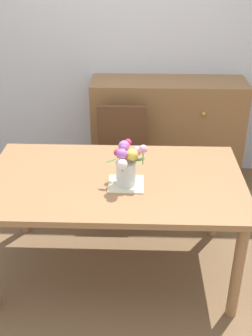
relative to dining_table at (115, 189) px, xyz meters
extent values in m
plane|color=brown|center=(0.00, 0.00, -0.67)|extent=(12.00, 12.00, 0.00)
cube|color=silver|center=(0.00, 1.60, 0.73)|extent=(7.00, 0.10, 2.80)
cube|color=#9E7047|center=(0.00, 0.00, 0.06)|extent=(1.69, 0.99, 0.04)
cylinder|color=#9E7047|center=(0.76, -0.42, -0.31)|extent=(0.07, 0.07, 0.71)
cylinder|color=#9E7047|center=(-0.76, 0.42, -0.31)|extent=(0.07, 0.07, 0.71)
cylinder|color=#9E7047|center=(0.76, 0.42, -0.31)|extent=(0.07, 0.07, 0.71)
cube|color=brown|center=(0.01, 0.76, -0.21)|extent=(0.42, 0.42, 0.04)
cylinder|color=brown|center=(0.19, 0.58, -0.45)|extent=(0.04, 0.04, 0.44)
cylinder|color=brown|center=(-0.17, 0.58, -0.45)|extent=(0.04, 0.04, 0.44)
cylinder|color=brown|center=(0.19, 0.94, -0.45)|extent=(0.04, 0.04, 0.44)
cylinder|color=brown|center=(-0.17, 0.94, -0.45)|extent=(0.04, 0.04, 0.44)
cube|color=brown|center=(0.01, 0.95, 0.02)|extent=(0.42, 0.04, 0.42)
cube|color=olive|center=(0.42, 1.33, -0.17)|extent=(1.40, 0.44, 1.00)
sphere|color=#B7933D|center=(0.12, 1.10, 0.11)|extent=(0.04, 0.04, 0.04)
sphere|color=#B7933D|center=(0.72, 1.10, 0.11)|extent=(0.04, 0.04, 0.04)
sphere|color=#B7933D|center=(0.12, 1.10, -0.29)|extent=(0.04, 0.04, 0.04)
sphere|color=#B7933D|center=(0.72, 1.10, -0.29)|extent=(0.04, 0.04, 0.04)
cube|color=beige|center=(0.08, -0.08, 0.09)|extent=(0.22, 0.22, 0.01)
cylinder|color=silver|center=(0.08, -0.08, 0.17)|extent=(0.13, 0.13, 0.15)
sphere|color=#EA9EBC|center=(0.15, -0.04, 0.30)|extent=(0.06, 0.06, 0.06)
cylinder|color=#478438|center=(0.15, -0.04, 0.27)|extent=(0.01, 0.01, 0.07)
sphere|color=#D12D66|center=(0.09, 0.03, 0.33)|extent=(0.04, 0.04, 0.04)
cylinder|color=#478438|center=(0.09, 0.03, 0.28)|extent=(0.01, 0.01, 0.10)
sphere|color=#E55B4C|center=(0.06, -0.10, 0.28)|extent=(0.05, 0.05, 0.05)
cylinder|color=#478438|center=(0.06, -0.10, 0.25)|extent=(0.01, 0.01, 0.04)
sphere|color=white|center=(0.06, -0.17, 0.28)|extent=(0.06, 0.06, 0.06)
cylinder|color=#478438|center=(0.06, -0.17, 0.26)|extent=(0.01, 0.01, 0.05)
sphere|color=#B266C6|center=(0.05, -0.11, 0.32)|extent=(0.07, 0.07, 0.07)
cylinder|color=#478438|center=(0.05, -0.11, 0.28)|extent=(0.01, 0.01, 0.09)
sphere|color=#D12D66|center=(0.02, 0.00, 0.27)|extent=(0.05, 0.05, 0.05)
cylinder|color=#478438|center=(0.02, 0.00, 0.25)|extent=(0.01, 0.01, 0.04)
sphere|color=#E55B4C|center=(0.12, -0.03, 0.28)|extent=(0.06, 0.06, 0.06)
cylinder|color=#478438|center=(0.12, -0.03, 0.26)|extent=(0.01, 0.01, 0.05)
sphere|color=#B266C6|center=(0.06, -0.03, 0.33)|extent=(0.07, 0.07, 0.07)
cylinder|color=#478438|center=(0.06, -0.03, 0.28)|extent=(0.01, 0.01, 0.10)
sphere|color=#EFD14C|center=(0.12, -0.09, 0.30)|extent=(0.07, 0.07, 0.07)
cylinder|color=#478438|center=(0.12, -0.09, 0.27)|extent=(0.01, 0.01, 0.07)
sphere|color=#B266C6|center=(0.06, -0.05, 0.33)|extent=(0.05, 0.05, 0.05)
cylinder|color=#478438|center=(0.06, -0.05, 0.28)|extent=(0.01, 0.01, 0.10)
sphere|color=#EA9EBC|center=(0.18, -0.08, 0.34)|extent=(0.05, 0.05, 0.05)
cylinder|color=#478438|center=(0.18, -0.08, 0.28)|extent=(0.01, 0.01, 0.11)
ellipsoid|color=#478438|center=(0.08, -0.16, 0.26)|extent=(0.03, 0.07, 0.03)
ellipsoid|color=#478438|center=(0.16, -0.11, 0.28)|extent=(0.07, 0.05, 0.04)
ellipsoid|color=#478438|center=(0.08, -0.03, 0.28)|extent=(0.03, 0.07, 0.02)
ellipsoid|color=#478438|center=(-0.02, -0.08, 0.25)|extent=(0.07, 0.03, 0.03)
camera|label=1|loc=(0.16, -2.38, 1.47)|focal=45.28mm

